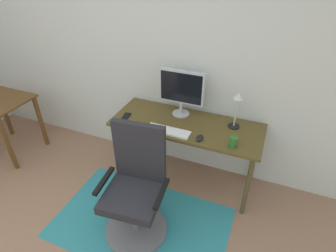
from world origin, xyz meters
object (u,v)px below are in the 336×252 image
object	(u,v)px
keyboard	(168,131)
office_chair	(136,195)
desk_lamp	(237,104)
desk	(186,130)
monitor	(181,89)
computer_mouse	(200,138)
coffee_cup	(233,142)
cell_phone	(126,116)

from	to	relation	value
keyboard	office_chair	bearing A→B (deg)	-97.44
desk_lamp	office_chair	distance (m)	1.25
keyboard	desk	bearing A→B (deg)	59.37
monitor	computer_mouse	xyz separation A→B (m)	(0.32, -0.36, -0.27)
computer_mouse	office_chair	distance (m)	0.77
office_chair	monitor	bearing A→B (deg)	79.41
computer_mouse	coffee_cup	distance (m)	0.30
desk_lamp	cell_phone	bearing A→B (deg)	-167.62
monitor	desk_lamp	size ratio (longest dim) A/B	1.30
monitor	desk_lamp	world-z (taller)	monitor
monitor	office_chair	distance (m)	1.12
keyboard	desk_lamp	size ratio (longest dim) A/B	1.15
coffee_cup	monitor	bearing A→B (deg)	150.07
monitor	desk_lamp	distance (m)	0.57
monitor	computer_mouse	size ratio (longest dim) A/B	4.69
desk_lamp	computer_mouse	bearing A→B (deg)	-127.06
computer_mouse	desk	bearing A→B (deg)	133.43
computer_mouse	desk_lamp	size ratio (longest dim) A/B	0.28
keyboard	cell_phone	xyz separation A→B (m)	(-0.51, 0.09, -0.00)
desk_lamp	desk	bearing A→B (deg)	-164.78
computer_mouse	cell_phone	world-z (taller)	computer_mouse
desk	monitor	xyz separation A→B (m)	(-0.12, 0.16, 0.37)
desk	desk_lamp	bearing A→B (deg)	15.22
desk	computer_mouse	size ratio (longest dim) A/B	14.57
cell_phone	coffee_cup	bearing A→B (deg)	-12.05
cell_phone	desk_lamp	xyz separation A→B (m)	(1.08, 0.24, 0.25)
keyboard	computer_mouse	xyz separation A→B (m)	(0.32, -0.01, 0.01)
computer_mouse	desk_lamp	world-z (taller)	desk_lamp
desk	keyboard	world-z (taller)	keyboard
keyboard	coffee_cup	world-z (taller)	coffee_cup
computer_mouse	office_chair	world-z (taller)	office_chair
monitor	coffee_cup	world-z (taller)	monitor
office_chair	computer_mouse	bearing A→B (deg)	48.90
cell_phone	office_chair	size ratio (longest dim) A/B	0.13
keyboard	cell_phone	size ratio (longest dim) A/B	3.07
desk_lamp	office_chair	xyz separation A→B (m)	(-0.64, -0.89, -0.59)
monitor	office_chair	size ratio (longest dim) A/B	0.45
coffee_cup	cell_phone	distance (m)	1.13
desk	keyboard	size ratio (longest dim) A/B	3.52
desk	coffee_cup	xyz separation A→B (m)	(0.50, -0.20, 0.13)
computer_mouse	cell_phone	distance (m)	0.83
coffee_cup	keyboard	bearing A→B (deg)	-179.88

